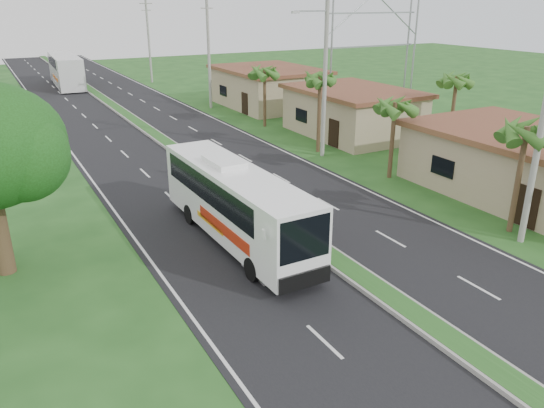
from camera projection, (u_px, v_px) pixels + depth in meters
ground at (408, 313)px, 18.43m from camera, size 180.00×180.00×0.00m
road_asphalt at (197, 165)px, 34.77m from camera, size 14.00×160.00×0.02m
median_strip at (197, 164)px, 34.73m from camera, size 1.20×160.00×0.18m
lane_edge_left at (92, 181)px, 31.76m from camera, size 0.12×160.00×0.01m
lane_edge_right at (285, 152)px, 37.78m from camera, size 0.12×160.00×0.01m
shop_near at (529, 164)px, 28.98m from camera, size 8.60×12.60×3.52m
shop_mid at (352, 112)px, 42.03m from camera, size 7.60×10.60×3.67m
shop_far at (268, 87)px, 53.44m from camera, size 8.60×11.60×3.82m
palm_verge_a at (526, 132)px, 23.22m from camera, size 2.40×2.40×5.45m
palm_verge_b at (395, 106)px, 30.89m from camera, size 2.40×2.40×5.05m
palm_verge_c at (320, 79)px, 36.06m from camera, size 2.40×2.40×5.85m
palm_verge_d at (265, 72)px, 43.85m from camera, size 2.40×2.40×5.25m
palm_behind_shop at (457, 80)px, 36.77m from camera, size 2.40×2.40×5.65m
utility_pole_a at (544, 117)px, 21.84m from camera, size 1.60×0.28×11.00m
utility_pole_b at (325, 64)px, 34.69m from camera, size 3.20×0.28×12.00m
utility_pole_c at (209, 49)px, 51.25m from camera, size 1.60×0.28×11.00m
utility_pole_d at (149, 39)px, 67.68m from camera, size 1.60×0.28×10.50m
billboard_lattice at (372, 37)px, 50.37m from camera, size 10.18×1.18×12.07m
coach_bus_main at (235, 200)px, 23.22m from camera, size 2.53×11.13×3.58m
coach_bus_far at (66, 69)px, 65.54m from camera, size 3.42×13.14×3.79m
motorcyclist at (285, 227)px, 23.34m from camera, size 1.77×0.79×2.25m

